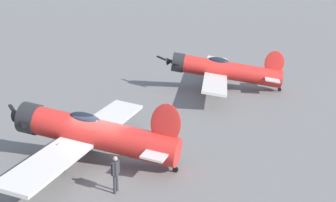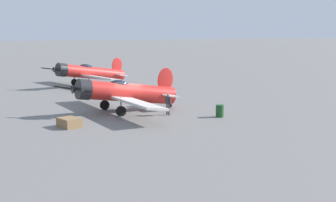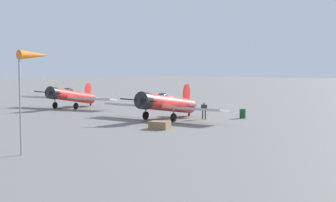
{
  "view_description": "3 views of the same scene",
  "coord_description": "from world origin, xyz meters",
  "views": [
    {
      "loc": [
        -14.66,
        20.83,
        10.1
      ],
      "look_at": [
        -0.12,
        -7.08,
        1.6
      ],
      "focal_mm": 57.38,
      "sensor_mm": 36.0,
      "label": 1
    },
    {
      "loc": [
        9.19,
        36.82,
        6.87
      ],
      "look_at": [
        -2.5,
        2.49,
        1.1
      ],
      "focal_mm": 50.4,
      "sensor_mm": 36.0,
      "label": 2
    },
    {
      "loc": [
        29.85,
        30.87,
        4.91
      ],
      "look_at": [
        0.0,
        -0.0,
        1.8
      ],
      "focal_mm": 47.02,
      "sensor_mm": 36.0,
      "label": 3
    }
  ],
  "objects": [
    {
      "name": "ground_plane",
      "position": [
        0.0,
        0.0,
        0.0
      ],
      "size": [
        400.0,
        400.0,
        0.0
      ],
      "primitive_type": "plane",
      "color": "slate"
    },
    {
      "name": "airplane_foreground",
      "position": [
        0.48,
        0.09,
        1.57
      ],
      "size": [
        10.15,
        13.53,
        3.52
      ],
      "rotation": [
        0.0,
        0.0,
        6.48
      ],
      "color": "red",
      "rests_on": "ground_plane"
    },
    {
      "name": "airplane_mid_apron",
      "position": [
        0.43,
        -17.24,
        1.57
      ],
      "size": [
        9.97,
        12.98,
        3.26
      ],
      "rotation": [
        0.0,
        0.0,
        6.66
      ],
      "color": "red",
      "rests_on": "ground_plane"
    },
    {
      "name": "ground_crew_mechanic",
      "position": [
        -2.5,
        2.49,
        1.02
      ],
      "size": [
        0.33,
        0.64,
        1.69
      ],
      "rotation": [
        0.0,
        0.0,
        0.23
      ],
      "color": "#2D2D33",
      "rests_on": "ground_plane"
    }
  ]
}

